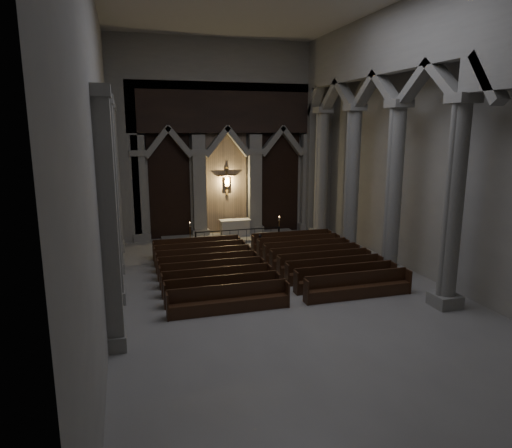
{
  "coord_description": "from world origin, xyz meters",
  "views": [
    {
      "loc": [
        -6.2,
        -16.54,
        6.84
      ],
      "look_at": [
        -0.58,
        3.0,
        2.52
      ],
      "focal_mm": 32.0,
      "sensor_mm": 36.0,
      "label": 1
    }
  ],
  "objects_px": {
    "altar_rail": "(238,235)",
    "worshipper": "(260,244)",
    "candle_stand_left": "(190,241)",
    "pews": "(267,268)",
    "altar": "(235,227)",
    "candle_stand_right": "(279,235)"
  },
  "relations": [
    {
      "from": "altar_rail",
      "to": "worshipper",
      "type": "height_order",
      "value": "worshipper"
    },
    {
      "from": "candle_stand_right",
      "to": "pews",
      "type": "relative_size",
      "value": 0.16
    },
    {
      "from": "altar_rail",
      "to": "pews",
      "type": "xyz_separation_m",
      "value": [
        0.0,
        -5.59,
        -0.33
      ]
    },
    {
      "from": "altar",
      "to": "worshipper",
      "type": "distance_m",
      "value": 4.12
    },
    {
      "from": "altar",
      "to": "candle_stand_left",
      "type": "xyz_separation_m",
      "value": [
        -3.09,
        -1.84,
        -0.23
      ]
    },
    {
      "from": "candle_stand_left",
      "to": "pews",
      "type": "relative_size",
      "value": 0.15
    },
    {
      "from": "candle_stand_left",
      "to": "worshipper",
      "type": "bearing_deg",
      "value": -32.32
    },
    {
      "from": "candle_stand_left",
      "to": "pews",
      "type": "xyz_separation_m",
      "value": [
        2.78,
        -5.91,
        -0.07
      ]
    },
    {
      "from": "candle_stand_right",
      "to": "pews",
      "type": "height_order",
      "value": "candle_stand_right"
    },
    {
      "from": "altar",
      "to": "pews",
      "type": "distance_m",
      "value": 7.77
    },
    {
      "from": "altar",
      "to": "worshipper",
      "type": "bearing_deg",
      "value": -83.48
    },
    {
      "from": "candle_stand_right",
      "to": "pews",
      "type": "bearing_deg",
      "value": -114.07
    },
    {
      "from": "candle_stand_left",
      "to": "worshipper",
      "type": "height_order",
      "value": "candle_stand_left"
    },
    {
      "from": "pews",
      "to": "candle_stand_right",
      "type": "bearing_deg",
      "value": 65.93
    },
    {
      "from": "candle_stand_left",
      "to": "candle_stand_right",
      "type": "height_order",
      "value": "candle_stand_right"
    },
    {
      "from": "worshipper",
      "to": "altar",
      "type": "bearing_deg",
      "value": 91.57
    },
    {
      "from": "pews",
      "to": "worshipper",
      "type": "height_order",
      "value": "worshipper"
    },
    {
      "from": "altar",
      "to": "altar_rail",
      "type": "bearing_deg",
      "value": -98.28
    },
    {
      "from": "altar_rail",
      "to": "candle_stand_left",
      "type": "height_order",
      "value": "candle_stand_left"
    },
    {
      "from": "candle_stand_left",
      "to": "candle_stand_right",
      "type": "xyz_separation_m",
      "value": [
        5.42,
        -0.0,
        0.02
      ]
    },
    {
      "from": "candle_stand_left",
      "to": "worshipper",
      "type": "relative_size",
      "value": 1.41
    },
    {
      "from": "worshipper",
      "to": "candle_stand_left",
      "type": "bearing_deg",
      "value": 142.73
    }
  ]
}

